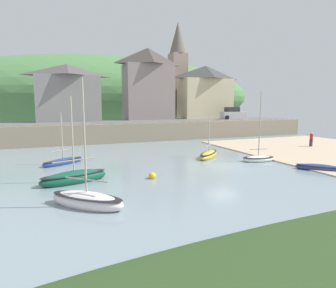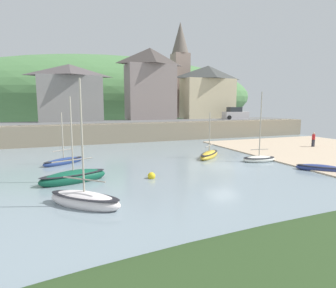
{
  "view_description": "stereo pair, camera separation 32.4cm",
  "coord_description": "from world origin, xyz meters",
  "px_view_note": "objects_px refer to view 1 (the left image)",
  "views": [
    {
      "loc": [
        -12.6,
        -19.66,
        4.98
      ],
      "look_at": [
        -4.1,
        1.72,
        1.73
      ],
      "focal_mm": 30.95,
      "sensor_mm": 36.0,
      "label": 1
    },
    {
      "loc": [
        -12.3,
        -19.77,
        4.98
      ],
      "look_at": [
        -4.1,
        1.72,
        1.73
      ],
      "focal_mm": 30.95,
      "sensor_mm": 36.0,
      "label": 2
    }
  ],
  "objects_px": {
    "sailboat_blue_trim": "(258,158)",
    "parked_car_near_slipway": "(233,114)",
    "sailboat_white_hull": "(74,177)",
    "waterfront_building_centre": "(148,83)",
    "waterfront_building_left": "(68,92)",
    "sailboat_nearest_shore": "(63,161)",
    "dinghy_open_wooden": "(209,155)",
    "waterfront_building_right": "(206,92)",
    "rowboat_small_beached": "(320,168)",
    "person_on_slipway": "(311,139)",
    "church_with_spire": "(178,69)",
    "mooring_buoy": "(152,176)",
    "sailboat_far_left": "(87,200)"
  },
  "relations": [
    {
      "from": "sailboat_blue_trim",
      "to": "parked_car_near_slipway",
      "type": "xyz_separation_m",
      "value": [
        11.11,
        20.34,
        2.96
      ]
    },
    {
      "from": "sailboat_white_hull",
      "to": "parked_car_near_slipway",
      "type": "relative_size",
      "value": 1.33
    },
    {
      "from": "waterfront_building_centre",
      "to": "sailboat_white_hull",
      "type": "distance_m",
      "value": 30.35
    },
    {
      "from": "waterfront_building_left",
      "to": "sailboat_nearest_shore",
      "type": "bearing_deg",
      "value": -94.6
    },
    {
      "from": "waterfront_building_left",
      "to": "dinghy_open_wooden",
      "type": "xyz_separation_m",
      "value": [
        11.07,
        -21.67,
        -6.29
      ]
    },
    {
      "from": "waterfront_building_right",
      "to": "parked_car_near_slipway",
      "type": "xyz_separation_m",
      "value": [
        2.68,
        -4.5,
        -3.75
      ]
    },
    {
      "from": "rowboat_small_beached",
      "to": "sailboat_white_hull",
      "type": "relative_size",
      "value": 0.56
    },
    {
      "from": "waterfront_building_centre",
      "to": "person_on_slipway",
      "type": "relative_size",
      "value": 6.91
    },
    {
      "from": "waterfront_building_left",
      "to": "waterfront_building_right",
      "type": "relative_size",
      "value": 0.97
    },
    {
      "from": "church_with_spire",
      "to": "parked_car_near_slipway",
      "type": "distance_m",
      "value": 13.11
    },
    {
      "from": "dinghy_open_wooden",
      "to": "sailboat_blue_trim",
      "type": "distance_m",
      "value": 4.45
    },
    {
      "from": "dinghy_open_wooden",
      "to": "parked_car_near_slipway",
      "type": "height_order",
      "value": "parked_car_near_slipway"
    },
    {
      "from": "waterfront_building_right",
      "to": "person_on_slipway",
      "type": "bearing_deg",
      "value": -83.4
    },
    {
      "from": "waterfront_building_left",
      "to": "person_on_slipway",
      "type": "height_order",
      "value": "waterfront_building_left"
    },
    {
      "from": "parked_car_near_slipway",
      "to": "mooring_buoy",
      "type": "relative_size",
      "value": 8.13
    },
    {
      "from": "waterfront_building_centre",
      "to": "sailboat_nearest_shore",
      "type": "height_order",
      "value": "waterfront_building_centre"
    },
    {
      "from": "sailboat_blue_trim",
      "to": "parked_car_near_slipway",
      "type": "height_order",
      "value": "sailboat_blue_trim"
    },
    {
      "from": "church_with_spire",
      "to": "sailboat_far_left",
      "type": "height_order",
      "value": "church_with_spire"
    },
    {
      "from": "parked_car_near_slipway",
      "to": "sailboat_blue_trim",
      "type": "bearing_deg",
      "value": -113.99
    },
    {
      "from": "waterfront_building_centre",
      "to": "person_on_slipway",
      "type": "distance_m",
      "value": 25.22
    },
    {
      "from": "sailboat_nearest_shore",
      "to": "sailboat_far_left",
      "type": "xyz_separation_m",
      "value": [
        0.73,
        -10.91,
        0.08
      ]
    },
    {
      "from": "sailboat_nearest_shore",
      "to": "mooring_buoy",
      "type": "bearing_deg",
      "value": -85.16
    },
    {
      "from": "sailboat_nearest_shore",
      "to": "mooring_buoy",
      "type": "height_order",
      "value": "sailboat_nearest_shore"
    },
    {
      "from": "waterfront_building_left",
      "to": "mooring_buoy",
      "type": "xyz_separation_m",
      "value": [
        3.77,
        -26.99,
        -6.38
      ]
    },
    {
      "from": "church_with_spire",
      "to": "mooring_buoy",
      "type": "xyz_separation_m",
      "value": [
        -15.33,
        -30.99,
        -10.88
      ]
    },
    {
      "from": "sailboat_far_left",
      "to": "mooring_buoy",
      "type": "bearing_deg",
      "value": 83.56
    },
    {
      "from": "waterfront_building_left",
      "to": "rowboat_small_beached",
      "type": "distance_m",
      "value": 34.14
    },
    {
      "from": "sailboat_far_left",
      "to": "mooring_buoy",
      "type": "xyz_separation_m",
      "value": [
        4.65,
        3.87,
        -0.16
      ]
    },
    {
      "from": "sailboat_blue_trim",
      "to": "person_on_slipway",
      "type": "relative_size",
      "value": 3.75
    },
    {
      "from": "waterfront_building_left",
      "to": "sailboat_nearest_shore",
      "type": "xyz_separation_m",
      "value": [
        -1.61,
        -19.95,
        -6.3
      ]
    },
    {
      "from": "parked_car_near_slipway",
      "to": "dinghy_open_wooden",
      "type": "bearing_deg",
      "value": -125.0
    },
    {
      "from": "waterfront_building_right",
      "to": "sailboat_white_hull",
      "type": "distance_m",
      "value": 35.93
    },
    {
      "from": "rowboat_small_beached",
      "to": "sailboat_white_hull",
      "type": "distance_m",
      "value": 17.57
    },
    {
      "from": "dinghy_open_wooden",
      "to": "sailboat_far_left",
      "type": "relative_size",
      "value": 0.68
    },
    {
      "from": "waterfront_building_centre",
      "to": "waterfront_building_right",
      "type": "bearing_deg",
      "value": 0.0
    },
    {
      "from": "sailboat_white_hull",
      "to": "mooring_buoy",
      "type": "relative_size",
      "value": 10.8
    },
    {
      "from": "waterfront_building_centre",
      "to": "sailboat_blue_trim",
      "type": "xyz_separation_m",
      "value": [
        1.96,
        -24.84,
        -7.87
      ]
    },
    {
      "from": "dinghy_open_wooden",
      "to": "sailboat_blue_trim",
      "type": "relative_size",
      "value": 0.71
    },
    {
      "from": "church_with_spire",
      "to": "sailboat_nearest_shore",
      "type": "height_order",
      "value": "church_with_spire"
    },
    {
      "from": "sailboat_nearest_shore",
      "to": "waterfront_building_left",
      "type": "bearing_deg",
      "value": 52.86
    },
    {
      "from": "sailboat_far_left",
      "to": "mooring_buoy",
      "type": "relative_size",
      "value": 12.21
    },
    {
      "from": "rowboat_small_beached",
      "to": "church_with_spire",
      "type": "bearing_deg",
      "value": 132.71
    },
    {
      "from": "rowboat_small_beached",
      "to": "mooring_buoy",
      "type": "relative_size",
      "value": 6.0
    },
    {
      "from": "waterfront_building_centre",
      "to": "sailboat_nearest_shore",
      "type": "relative_size",
      "value": 2.55
    },
    {
      "from": "church_with_spire",
      "to": "sailboat_white_hull",
      "type": "xyz_separation_m",
      "value": [
        -20.24,
        -30.11,
        -10.71
      ]
    },
    {
      "from": "waterfront_building_centre",
      "to": "sailboat_white_hull",
      "type": "relative_size",
      "value": 1.99
    },
    {
      "from": "parked_car_near_slipway",
      "to": "mooring_buoy",
      "type": "bearing_deg",
      "value": -129.09
    },
    {
      "from": "waterfront_building_right",
      "to": "rowboat_small_beached",
      "type": "bearing_deg",
      "value": -102.47
    },
    {
      "from": "waterfront_building_right",
      "to": "sailboat_nearest_shore",
      "type": "bearing_deg",
      "value": -140.53
    },
    {
      "from": "sailboat_nearest_shore",
      "to": "waterfront_building_right",
      "type": "bearing_deg",
      "value": 6.93
    }
  ]
}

